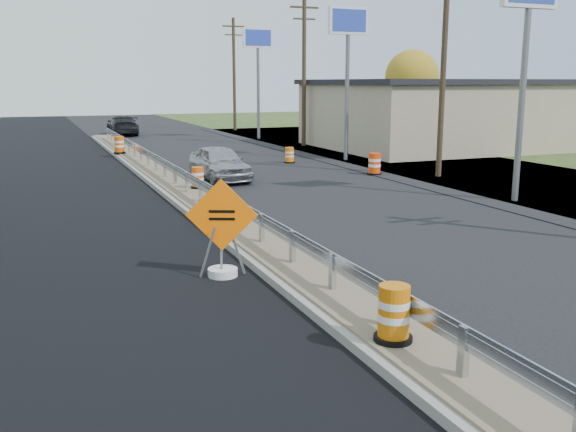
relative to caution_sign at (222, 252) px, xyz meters
name	(u,v)px	position (x,y,z in m)	size (l,w,h in m)	color
ground	(262,250)	(1.52, 1.75, -0.54)	(140.00, 140.00, 0.00)	black
milled_overlay	(56,197)	(-2.88, 11.75, -0.53)	(7.20, 120.00, 0.01)	black
median	(187,195)	(1.52, 9.75, -0.43)	(1.60, 55.00, 0.23)	gray
guardrail	(181,174)	(1.52, 10.75, 0.19)	(0.10, 46.15, 0.72)	silver
retail_building_near	(463,113)	(22.51, 21.75, 1.62)	(18.50, 12.50, 4.27)	tan
pylon_sign_south	(529,9)	(12.02, 4.75, 5.93)	(2.20, 0.30, 7.90)	slate
pylon_sign_mid	(348,35)	(12.02, 17.75, 5.93)	(2.20, 0.30, 7.90)	slate
pylon_sign_north	(258,48)	(12.02, 31.75, 5.93)	(2.20, 0.30, 7.90)	slate
utility_pole_smid	(444,62)	(13.02, 10.75, 4.39)	(1.90, 0.26, 9.40)	#473523
utility_pole_nmid	(304,69)	(13.02, 25.75, 4.39)	(1.90, 0.26, 9.40)	#473523
utility_pole_north	(234,72)	(13.02, 40.75, 4.39)	(1.90, 0.26, 9.40)	#473523
tree_far_yellow	(412,77)	(27.52, 35.75, 4.00)	(4.62, 4.62, 6.86)	#473523
caution_sign	(222,252)	(0.00, 0.00, 0.00)	(1.43, 0.65, 2.13)	white
barrel_median_near	(394,314)	(1.28, -4.87, 0.11)	(0.60, 0.60, 0.88)	black
barrel_median_mid	(198,178)	(2.07, 10.33, 0.07)	(0.54, 0.54, 0.79)	black
barrel_median_far	(119,145)	(0.97, 23.58, 0.14)	(0.65, 0.65, 0.95)	black
barrel_shoulder_near	(374,164)	(10.72, 12.38, -0.07)	(0.67, 0.67, 0.98)	black
barrel_shoulder_mid	(290,155)	(8.80, 17.83, -0.15)	(0.55, 0.55, 0.81)	black
car_silver	(220,163)	(3.82, 13.51, 0.19)	(1.73, 4.30, 1.47)	#A9A8AD
car_dark_far	(122,125)	(3.32, 39.44, 0.24)	(2.18, 5.37, 1.56)	black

